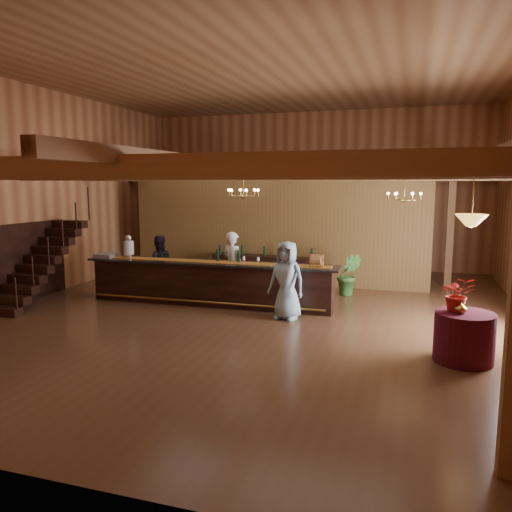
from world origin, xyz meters
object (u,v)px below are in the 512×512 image
(bartender, at_px, (233,266))
(backbar_shelf, at_px, (265,271))
(chandelier_left, at_px, (243,192))
(floor_plant, at_px, (349,274))
(pendant_lamp, at_px, (471,220))
(beverage_dispenser, at_px, (129,247))
(tasting_bar, at_px, (210,283))
(round_table, at_px, (464,337))
(guest, at_px, (287,280))
(staff_second, at_px, (159,265))
(chandelier_right, at_px, (404,196))
(raffle_drum, at_px, (316,260))

(bartender, bearing_deg, backbar_shelf, -73.83)
(chandelier_left, bearing_deg, floor_plant, 32.33)
(pendant_lamp, bearing_deg, chandelier_left, 149.04)
(beverage_dispenser, height_order, floor_plant, beverage_dispenser)
(tasting_bar, distance_m, round_table, 6.17)
(beverage_dispenser, distance_m, backbar_shelf, 4.00)
(beverage_dispenser, xyz_separation_m, chandelier_left, (2.99, 0.50, 1.41))
(beverage_dispenser, bearing_deg, backbar_shelf, 40.96)
(pendant_lamp, relative_size, floor_plant, 0.79)
(tasting_bar, xyz_separation_m, guest, (2.15, -0.73, 0.33))
(tasting_bar, xyz_separation_m, staff_second, (-1.77, 0.66, 0.26))
(bartender, relative_size, guest, 1.02)
(tasting_bar, relative_size, backbar_shelf, 2.03)
(chandelier_left, xyz_separation_m, floor_plant, (2.46, 1.56, -2.21))
(chandelier_right, xyz_separation_m, floor_plant, (-1.36, 0.68, -2.12))
(guest, bearing_deg, floor_plant, 82.83)
(chandelier_right, bearing_deg, round_table, -73.57)
(beverage_dispenser, bearing_deg, tasting_bar, -0.38)
(pendant_lamp, xyz_separation_m, staff_second, (-7.43, 3.12, -1.60))
(raffle_drum, relative_size, bartender, 0.19)
(floor_plant, bearing_deg, beverage_dispenser, -159.35)
(bartender, xyz_separation_m, floor_plant, (2.79, 1.43, -0.32))
(guest, bearing_deg, pendant_lamp, -13.22)
(bartender, xyz_separation_m, guest, (1.76, -1.36, -0.02))
(beverage_dispenser, height_order, raffle_drum, beverage_dispenser)
(staff_second, height_order, floor_plant, staff_second)
(tasting_bar, relative_size, pendant_lamp, 7.18)
(chandelier_right, xyz_separation_m, pendant_lamp, (1.14, -3.85, -0.29))
(chandelier_right, distance_m, pendant_lamp, 4.02)
(chandelier_left, bearing_deg, bartender, 159.44)
(backbar_shelf, distance_m, staff_second, 3.11)
(tasting_bar, xyz_separation_m, chandelier_left, (0.71, 0.51, 2.23))
(bartender, bearing_deg, staff_second, 23.77)
(backbar_shelf, height_order, staff_second, staff_second)
(beverage_dispenser, bearing_deg, chandelier_left, 9.43)
(beverage_dispenser, bearing_deg, raffle_drum, -0.24)
(raffle_drum, distance_m, staff_second, 4.50)
(guest, height_order, floor_plant, guest)
(backbar_shelf, distance_m, pendant_lamp, 7.35)
(tasting_bar, bearing_deg, beverage_dispenser, 178.68)
(chandelier_right, bearing_deg, beverage_dispenser, -168.57)
(chandelier_left, bearing_deg, staff_second, 176.53)
(beverage_dispenser, xyz_separation_m, backbar_shelf, (2.94, 2.55, -0.91))
(beverage_dispenser, height_order, staff_second, beverage_dispenser)
(bartender, xyz_separation_m, staff_second, (-2.15, 0.03, -0.09))
(round_table, distance_m, staff_second, 8.07)
(chandelier_left, height_order, bartender, chandelier_left)
(backbar_shelf, xyz_separation_m, staff_second, (-2.43, -1.90, 0.35))
(chandelier_right, bearing_deg, floor_plant, 153.48)
(tasting_bar, distance_m, chandelier_right, 5.20)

